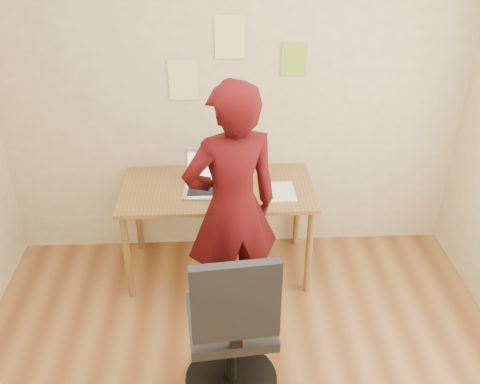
{
  "coord_description": "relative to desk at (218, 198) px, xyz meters",
  "views": [
    {
      "loc": [
        -0.12,
        -1.99,
        2.68
      ],
      "look_at": [
        0.01,
        0.95,
        0.95
      ],
      "focal_mm": 40.0,
      "sensor_mm": 36.0,
      "label": 1
    }
  ],
  "objects": [
    {
      "name": "office_chair",
      "position": [
        0.07,
        -1.19,
        -0.19
      ],
      "size": [
        0.57,
        0.57,
        1.09
      ],
      "rotation": [
        0.0,
        0.0,
        0.1
      ],
      "color": "black",
      "rests_on": "ground"
    },
    {
      "name": "paper_sheet",
      "position": [
        0.46,
        -0.08,
        0.09
      ],
      "size": [
        0.2,
        0.28,
        0.0
      ],
      "primitive_type": "cube",
      "rotation": [
        0.0,
        0.0,
        0.04
      ],
      "color": "white",
      "rests_on": "desk"
    },
    {
      "name": "room",
      "position": [
        0.13,
        -1.38,
        0.7
      ],
      "size": [
        3.58,
        3.58,
        2.78
      ],
      "color": "brown",
      "rests_on": "ground"
    },
    {
      "name": "wall_note_mid",
      "position": [
        0.11,
        0.36,
        1.08
      ],
      "size": [
        0.21,
        0.0,
        0.3
      ],
      "primitive_type": "cube",
      "color": "#FFE998",
      "rests_on": "room"
    },
    {
      "name": "phone",
      "position": [
        0.19,
        -0.21,
        0.09
      ],
      "size": [
        0.11,
        0.15,
        0.01
      ],
      "rotation": [
        0.0,
        0.0,
        0.38
      ],
      "color": "black",
      "rests_on": "desk"
    },
    {
      "name": "wall_note_right",
      "position": [
        0.57,
        0.36,
        0.92
      ],
      "size": [
        0.18,
        0.0,
        0.24
      ],
      "primitive_type": "cube",
      "color": "#90C12B",
      "rests_on": "room"
    },
    {
      "name": "laptop",
      "position": [
        -0.06,
        -0.01,
        0.14
      ],
      "size": [
        0.37,
        0.34,
        0.25
      ],
      "rotation": [
        0.0,
        0.0,
        -0.08
      ],
      "color": "#ADADB4",
      "rests_on": "desk"
    },
    {
      "name": "desk",
      "position": [
        0.0,
        0.0,
        0.0
      ],
      "size": [
        1.4,
        0.7,
        0.74
      ],
      "color": "olive",
      "rests_on": "ground"
    },
    {
      "name": "person",
      "position": [
        0.09,
        -0.49,
        0.21
      ],
      "size": [
        0.72,
        0.58,
        1.73
      ],
      "primitive_type": "imported",
      "rotation": [
        0.0,
        0.0,
        3.43
      ],
      "color": "#3D080B",
      "rests_on": "ground"
    },
    {
      "name": "wall_note_left",
      "position": [
        -0.23,
        0.36,
        0.78
      ],
      "size": [
        0.21,
        0.0,
        0.3
      ],
      "primitive_type": "cube",
      "color": "#FFE998",
      "rests_on": "room"
    }
  ]
}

